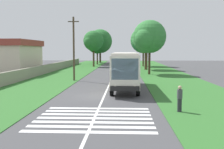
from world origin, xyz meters
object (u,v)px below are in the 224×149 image
at_px(roadside_building, 7,56).
at_px(roadside_tree_left_0, 97,43).
at_px(roadside_tree_right_2, 146,41).
at_px(pedestrian, 180,98).
at_px(trailing_car_1, 126,67).
at_px(roadside_tree_right_0, 143,41).
at_px(trailing_minibus_0, 125,61).
at_px(roadside_tree_left_1, 100,42).
at_px(utility_pole, 74,48).
at_px(coach_bus, 125,68).
at_px(trailing_car_0, 125,69).
at_px(roadside_tree_right_1, 149,38).
at_px(roadside_tree_left_2, 93,41).

bearing_deg(roadside_building, roadside_tree_left_0, -23.06).
relative_size(roadside_tree_right_2, pedestrian, 5.13).
distance_m(roadside_tree_left_0, pedestrian, 58.64).
distance_m(trailing_car_1, roadside_building, 21.60).
height_order(roadside_tree_left_0, roadside_tree_right_0, roadside_tree_right_0).
xyz_separation_m(trailing_minibus_0, roadside_tree_left_1, (21.83, 7.84, 4.95)).
bearing_deg(trailing_car_1, pedestrian, -174.64).
bearing_deg(utility_pole, roadside_tree_left_0, 1.48).
bearing_deg(roadside_tree_left_0, utility_pole, -178.52).
xyz_separation_m(trailing_minibus_0, roadside_tree_right_0, (3.72, -4.24, 4.64)).
xyz_separation_m(roadside_tree_right_0, roadside_building, (-20.59, 24.39, -3.29)).
bearing_deg(trailing_car_1, coach_bus, 179.56).
distance_m(trailing_minibus_0, utility_pole, 28.43).
relative_size(roadside_tree_left_0, pedestrian, 5.35).
distance_m(roadside_tree_left_0, roadside_tree_right_0, 14.73).
xyz_separation_m(trailing_car_0, utility_pole, (-11.48, 6.66, 3.61)).
bearing_deg(roadside_tree_right_1, roadside_tree_right_0, -1.25).
distance_m(trailing_car_1, trailing_minibus_0, 9.67).
bearing_deg(trailing_car_1, roadside_tree_right_0, -17.31).
bearing_deg(trailing_car_0, roadside_tree_right_0, -12.26).
bearing_deg(roadside_building, utility_pole, -128.33).
relative_size(roadside_tree_left_1, roadside_tree_left_2, 1.21).
xyz_separation_m(trailing_car_1, utility_pole, (-17.86, 6.79, 3.61)).
bearing_deg(pedestrian, roadside_tree_left_0, 11.00).
height_order(trailing_car_0, pedestrian, pedestrian).
bearing_deg(coach_bus, roadside_building, 47.99).
relative_size(trailing_car_0, roadside_building, 0.36).
distance_m(coach_bus, pedestrian, 10.83).
xyz_separation_m(roadside_tree_right_2, pedestrian, (-37.65, 0.65, -4.95)).
relative_size(roadside_tree_left_1, roadside_tree_right_0, 1.10).
height_order(roadside_tree_right_1, pedestrian, roadside_tree_right_1).
bearing_deg(trailing_car_0, roadside_tree_right_1, -116.78).
bearing_deg(roadside_building, trailing_car_0, -87.57).
xyz_separation_m(roadside_tree_left_0, roadside_tree_right_0, (-8.55, -11.98, 0.34)).
distance_m(trailing_car_0, utility_pole, 13.75).
bearing_deg(roadside_tree_right_2, roadside_tree_right_1, 178.46).
bearing_deg(roadside_tree_left_2, roadside_tree_left_0, 0.93).
distance_m(roadside_tree_left_1, roadside_tree_right_0, 21.77).
bearing_deg(roadside_tree_left_0, trailing_car_1, -160.35).
height_order(trailing_car_0, trailing_car_1, same).
xyz_separation_m(trailing_minibus_0, pedestrian, (-45.08, -3.40, -0.64)).
bearing_deg(roadside_tree_right_0, roadside_building, 130.17).
distance_m(trailing_minibus_0, roadside_tree_left_1, 23.71).
height_order(roadside_tree_right_1, roadside_building, roadside_tree_right_1).
xyz_separation_m(roadside_tree_right_1, roadside_tree_right_2, (10.51, -0.28, -0.13)).
bearing_deg(roadside_tree_right_0, roadside_tree_left_1, 33.72).
height_order(trailing_car_0, roadside_tree_left_0, roadside_tree_left_0).
bearing_deg(pedestrian, utility_pole, 29.90).
xyz_separation_m(roadside_tree_left_2, roadside_building, (-18.81, 12.57, -3.12)).
distance_m(trailing_car_0, roadside_tree_right_0, 20.94).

